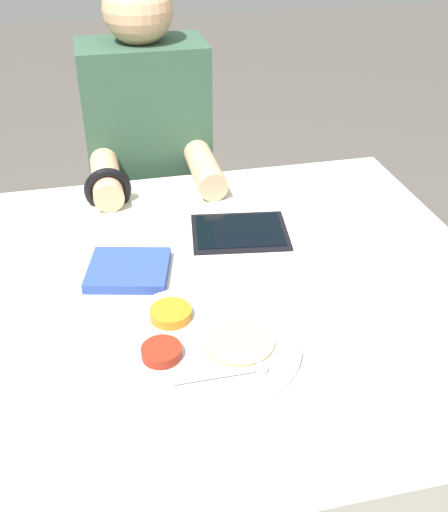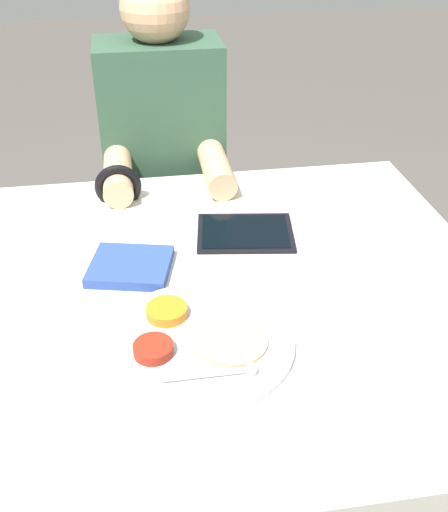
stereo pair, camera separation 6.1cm
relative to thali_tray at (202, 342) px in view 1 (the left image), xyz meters
The scene contains 5 objects.
dining_table 0.40m from the thali_tray, 87.52° to the left, with size 1.19×0.98×0.72m.
thali_tray is the anchor object (origin of this frame).
red_notebook 0.25m from the thali_tray, 112.95° to the left, with size 0.18×0.17×0.02m.
tablet_device 0.37m from the thali_tray, 65.98° to the left, with size 0.23×0.19×0.01m.
person_diner 0.82m from the thali_tray, 89.74° to the left, with size 0.34×0.42×1.18m.
Camera 1 is at (-0.14, -0.90, 1.39)m, focal length 42.00 mm.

